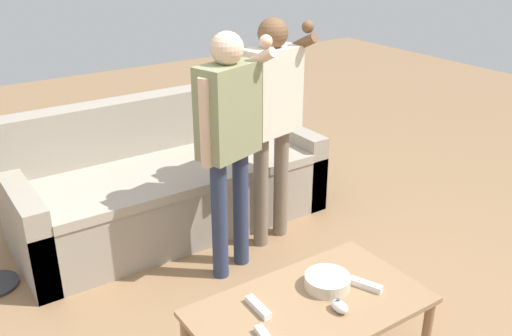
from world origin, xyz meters
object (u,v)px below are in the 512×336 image
object	(u,v)px
couch	(168,184)
game_remote_nunchuk	(340,306)
player_center	(229,129)
game_remote_wand_spare	(258,307)
coffee_table	(310,314)
game_remote_wand_near	(366,285)
snack_bowl	(327,282)
player_right	(272,108)

from	to	relation	value
couch	game_remote_nunchuk	world-z (taller)	couch
player_center	game_remote_wand_spare	bearing A→B (deg)	-114.73
coffee_table	player_center	size ratio (longest dim) A/B	0.71
game_remote_nunchuk	game_remote_wand_near	bearing A→B (deg)	15.39
snack_bowl	game_remote_wand_near	xyz separation A→B (m)	(0.14, -0.10, -0.01)
coffee_table	snack_bowl	xyz separation A→B (m)	(0.14, 0.06, 0.08)
snack_bowl	game_remote_nunchuk	size ratio (longest dim) A/B	2.37
coffee_table	player_right	distance (m)	1.40
couch	game_remote_wand_near	bearing A→B (deg)	-85.86
coffee_table	player_right	bearing A→B (deg)	62.04
couch	snack_bowl	world-z (taller)	couch
couch	coffee_table	bearing A→B (deg)	-95.04
player_center	game_remote_wand_near	size ratio (longest dim) A/B	9.41
game_remote_wand_spare	game_remote_wand_near	bearing A→B (deg)	-15.95
game_remote_nunchuk	player_right	bearing A→B (deg)	66.75
coffee_table	snack_bowl	bearing A→B (deg)	21.52
couch	player_right	bearing A→B (deg)	-52.15
player_right	snack_bowl	bearing A→B (deg)	-113.21
couch	game_remote_wand_near	world-z (taller)	couch
snack_bowl	game_remote_wand_near	bearing A→B (deg)	-35.80
coffee_table	game_remote_nunchuk	bearing A→B (deg)	-55.59
game_remote_wand_near	game_remote_wand_spare	size ratio (longest dim) A/B	0.97
coffee_table	snack_bowl	distance (m)	0.17
couch	game_remote_wand_spare	size ratio (longest dim) A/B	13.12
snack_bowl	game_remote_wand_near	size ratio (longest dim) A/B	1.36
player_center	player_right	bearing A→B (deg)	21.36
coffee_table	game_remote_nunchuk	xyz separation A→B (m)	(0.07, -0.10, 0.07)
player_right	game_remote_wand_spare	xyz separation A→B (m)	(-0.82, -1.05, -0.47)
couch	game_remote_wand_spare	xyz separation A→B (m)	(-0.36, -1.64, 0.16)
player_right	player_center	bearing A→B (deg)	-158.64
player_right	player_center	size ratio (longest dim) A/B	1.01
game_remote_nunchuk	snack_bowl	bearing A→B (deg)	66.54
game_remote_wand_near	game_remote_wand_spare	xyz separation A→B (m)	(-0.49, 0.14, -0.00)
couch	player_right	xyz separation A→B (m)	(0.46, -0.59, 0.62)
coffee_table	player_right	world-z (taller)	player_right
game_remote_wand_near	game_remote_wand_spare	bearing A→B (deg)	164.05
snack_bowl	game_remote_wand_near	distance (m)	0.17
coffee_table	game_remote_nunchuk	size ratio (longest dim) A/B	11.65
snack_bowl	player_right	size ratio (longest dim) A/B	0.14
couch	game_remote_nunchuk	bearing A→B (deg)	-92.54
game_remote_wand_spare	player_center	bearing A→B (deg)	65.27
game_remote_nunchuk	player_center	bearing A→B (deg)	83.27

